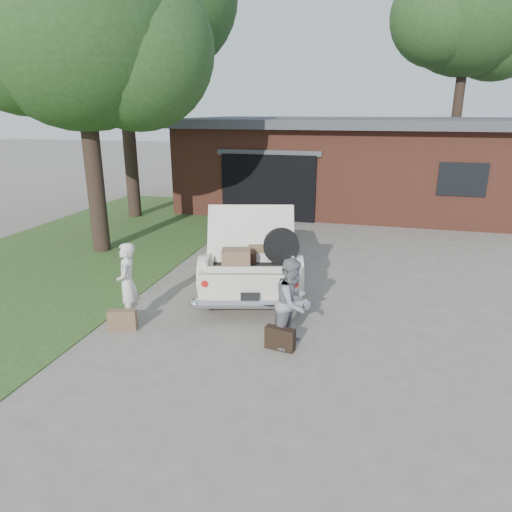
# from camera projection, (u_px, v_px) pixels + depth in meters

# --- Properties ---
(ground) EXTENTS (90.00, 90.00, 0.00)m
(ground) POSITION_uv_depth(u_px,v_px,m) (247.00, 326.00, 7.92)
(ground) COLOR gray
(ground) RESTS_ON ground
(grass_strip) EXTENTS (6.00, 16.00, 0.02)m
(grass_strip) POSITION_uv_depth(u_px,v_px,m) (77.00, 252.00, 12.00)
(grass_strip) COLOR #2D4C1E
(grass_strip) RESTS_ON ground
(house) EXTENTS (12.80, 7.80, 3.30)m
(house) POSITION_uv_depth(u_px,v_px,m) (351.00, 162.00, 17.75)
(house) COLOR brown
(house) RESTS_ON ground
(tree_left) EXTENTS (5.82, 5.06, 8.13)m
(tree_left) POSITION_uv_depth(u_px,v_px,m) (82.00, 30.00, 10.55)
(tree_left) COLOR #38281E
(tree_left) RESTS_ON ground
(tree_right) EXTENTS (6.93, 6.02, 10.98)m
(tree_right) POSITION_uv_depth(u_px,v_px,m) (472.00, 11.00, 19.45)
(tree_right) COLOR #38281E
(tree_right) RESTS_ON ground
(sedan) EXTENTS (3.00, 5.19, 1.90)m
(sedan) POSITION_uv_depth(u_px,v_px,m) (253.00, 246.00, 10.05)
(sedan) COLOR beige
(sedan) RESTS_ON ground
(woman_left) EXTENTS (0.51, 0.61, 1.44)m
(woman_left) POSITION_uv_depth(u_px,v_px,m) (127.00, 283.00, 7.89)
(woman_left) COLOR silver
(woman_left) RESTS_ON ground
(woman_right) EXTENTS (0.74, 0.84, 1.44)m
(woman_right) POSITION_uv_depth(u_px,v_px,m) (292.00, 303.00, 7.11)
(woman_right) COLOR gray
(woman_right) RESTS_ON ground
(suitcase_left) EXTENTS (0.50, 0.28, 0.37)m
(suitcase_left) POSITION_uv_depth(u_px,v_px,m) (122.00, 320.00, 7.74)
(suitcase_left) COLOR brown
(suitcase_left) RESTS_ON ground
(suitcase_right) EXTENTS (0.49, 0.23, 0.37)m
(suitcase_right) POSITION_uv_depth(u_px,v_px,m) (280.00, 339.00, 7.12)
(suitcase_right) COLOR black
(suitcase_right) RESTS_ON ground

